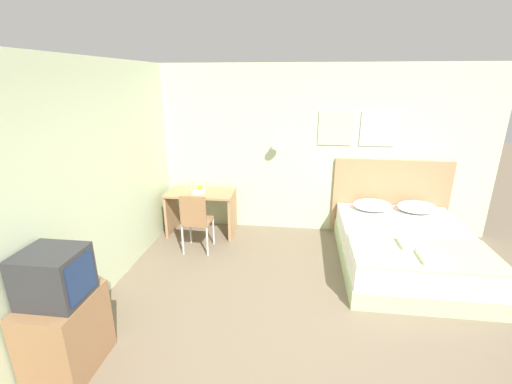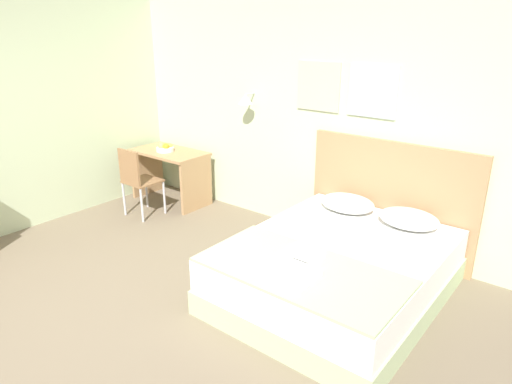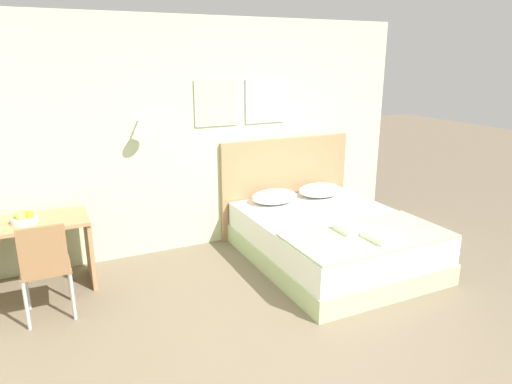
{
  "view_description": "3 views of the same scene",
  "coord_description": "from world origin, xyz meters",
  "px_view_note": "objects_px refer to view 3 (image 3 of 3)",
  "views": [
    {
      "loc": [
        -0.19,
        -2.56,
        2.43
      ],
      "look_at": [
        -0.71,
        1.48,
        1.07
      ],
      "focal_mm": 24.0,
      "sensor_mm": 36.0,
      "label": 1
    },
    {
      "loc": [
        2.96,
        -1.52,
        2.31
      ],
      "look_at": [
        0.22,
        1.89,
        0.72
      ],
      "focal_mm": 32.0,
      "sensor_mm": 36.0,
      "label": 2
    },
    {
      "loc": [
        -1.52,
        -2.16,
        2.21
      ],
      "look_at": [
        0.21,
        1.45,
        1.02
      ],
      "focal_mm": 32.0,
      "sensor_mm": 36.0,
      "label": 3
    }
  ],
  "objects_px": {
    "folded_towel_near_foot": "(352,228)",
    "desk_chair": "(45,264)",
    "throw_blanket": "(368,235)",
    "folded_towel_mid_bed": "(382,236)",
    "bed": "(332,240)",
    "pillow_left": "(274,197)",
    "desk": "(32,243)",
    "fruit_bowl": "(24,218)",
    "headboard": "(286,185)",
    "pillow_right": "(320,190)"
  },
  "relations": [
    {
      "from": "folded_towel_near_foot",
      "to": "desk_chair",
      "type": "height_order",
      "value": "desk_chair"
    },
    {
      "from": "throw_blanket",
      "to": "folded_towel_mid_bed",
      "type": "bearing_deg",
      "value": -72.94
    },
    {
      "from": "bed",
      "to": "folded_towel_near_foot",
      "type": "height_order",
      "value": "folded_towel_near_foot"
    },
    {
      "from": "folded_towel_mid_bed",
      "to": "desk_chair",
      "type": "relative_size",
      "value": 0.37
    },
    {
      "from": "pillow_left",
      "to": "desk",
      "type": "bearing_deg",
      "value": -178.36
    },
    {
      "from": "bed",
      "to": "throw_blanket",
      "type": "xyz_separation_m",
      "value": [
        0.0,
        -0.6,
        0.27
      ]
    },
    {
      "from": "bed",
      "to": "folded_towel_near_foot",
      "type": "relative_size",
      "value": 7.12
    },
    {
      "from": "desk",
      "to": "desk_chair",
      "type": "bearing_deg",
      "value": -81.2
    },
    {
      "from": "folded_towel_mid_bed",
      "to": "throw_blanket",
      "type": "bearing_deg",
      "value": 107.06
    },
    {
      "from": "folded_towel_near_foot",
      "to": "fruit_bowl",
      "type": "relative_size",
      "value": 1.24
    },
    {
      "from": "pillow_left",
      "to": "folded_towel_near_foot",
      "type": "xyz_separation_m",
      "value": [
        0.24,
        -1.22,
        -0.02
      ]
    },
    {
      "from": "folded_towel_near_foot",
      "to": "desk_chair",
      "type": "relative_size",
      "value": 0.32
    },
    {
      "from": "bed",
      "to": "headboard",
      "type": "relative_size",
      "value": 1.16
    },
    {
      "from": "desk_chair",
      "to": "headboard",
      "type": "bearing_deg",
      "value": 19.35
    },
    {
      "from": "folded_towel_near_foot",
      "to": "desk",
      "type": "relative_size",
      "value": 0.28
    },
    {
      "from": "bed",
      "to": "desk",
      "type": "distance_m",
      "value": 3.08
    },
    {
      "from": "desk",
      "to": "folded_towel_near_foot",
      "type": "bearing_deg",
      "value": -21.51
    },
    {
      "from": "bed",
      "to": "desk_chair",
      "type": "relative_size",
      "value": 2.31
    },
    {
      "from": "pillow_left",
      "to": "folded_towel_near_foot",
      "type": "height_order",
      "value": "pillow_left"
    },
    {
      "from": "folded_towel_near_foot",
      "to": "pillow_right",
      "type": "bearing_deg",
      "value": 71.38
    },
    {
      "from": "folded_towel_mid_bed",
      "to": "desk",
      "type": "bearing_deg",
      "value": 154.7
    },
    {
      "from": "bed",
      "to": "folded_towel_mid_bed",
      "type": "distance_m",
      "value": 0.81
    },
    {
      "from": "throw_blanket",
      "to": "desk_chair",
      "type": "xyz_separation_m",
      "value": [
        -2.89,
        0.65,
        0.0
      ]
    },
    {
      "from": "fruit_bowl",
      "to": "bed",
      "type": "bearing_deg",
      "value": -12.14
    },
    {
      "from": "pillow_left",
      "to": "folded_towel_mid_bed",
      "type": "relative_size",
      "value": 1.72
    },
    {
      "from": "pillow_left",
      "to": "folded_towel_near_foot",
      "type": "bearing_deg",
      "value": -78.91
    },
    {
      "from": "bed",
      "to": "throw_blanket",
      "type": "bearing_deg",
      "value": -90.0
    },
    {
      "from": "folded_towel_mid_bed",
      "to": "desk",
      "type": "distance_m",
      "value": 3.36
    },
    {
      "from": "pillow_right",
      "to": "bed",
      "type": "bearing_deg",
      "value": -113.06
    },
    {
      "from": "throw_blanket",
      "to": "pillow_right",
      "type": "bearing_deg",
      "value": 76.6
    },
    {
      "from": "pillow_right",
      "to": "fruit_bowl",
      "type": "distance_m",
      "value": 3.35
    },
    {
      "from": "folded_towel_mid_bed",
      "to": "desk_chair",
      "type": "height_order",
      "value": "desk_chair"
    },
    {
      "from": "bed",
      "to": "desk",
      "type": "xyz_separation_m",
      "value": [
        -2.99,
        0.69,
        0.24
      ]
    },
    {
      "from": "bed",
      "to": "pillow_left",
      "type": "height_order",
      "value": "pillow_left"
    },
    {
      "from": "bed",
      "to": "fruit_bowl",
      "type": "xyz_separation_m",
      "value": [
        -3.02,
        0.65,
        0.51
      ]
    },
    {
      "from": "headboard",
      "to": "pillow_right",
      "type": "xyz_separation_m",
      "value": [
        0.33,
        -0.3,
        -0.03
      ]
    },
    {
      "from": "desk",
      "to": "headboard",
      "type": "bearing_deg",
      "value": 7.2
    },
    {
      "from": "pillow_right",
      "to": "throw_blanket",
      "type": "height_order",
      "value": "pillow_right"
    },
    {
      "from": "pillow_right",
      "to": "desk_chair",
      "type": "xyz_separation_m",
      "value": [
        -3.22,
        -0.71,
        -0.06
      ]
    },
    {
      "from": "headboard",
      "to": "folded_towel_near_foot",
      "type": "distance_m",
      "value": 1.53
    },
    {
      "from": "pillow_right",
      "to": "fruit_bowl",
      "type": "relative_size",
      "value": 2.43
    },
    {
      "from": "bed",
      "to": "fruit_bowl",
      "type": "distance_m",
      "value": 3.13
    },
    {
      "from": "folded_towel_near_foot",
      "to": "folded_towel_mid_bed",
      "type": "relative_size",
      "value": 0.88
    },
    {
      "from": "bed",
      "to": "fruit_bowl",
      "type": "relative_size",
      "value": 8.82
    },
    {
      "from": "throw_blanket",
      "to": "folded_towel_mid_bed",
      "type": "xyz_separation_m",
      "value": [
        0.04,
        -0.14,
        0.04
      ]
    },
    {
      "from": "pillow_left",
      "to": "pillow_right",
      "type": "height_order",
      "value": "same"
    },
    {
      "from": "folded_towel_mid_bed",
      "to": "desk",
      "type": "xyz_separation_m",
      "value": [
        -3.03,
        1.43,
        -0.07
      ]
    },
    {
      "from": "pillow_right",
      "to": "folded_towel_mid_bed",
      "type": "bearing_deg",
      "value": -100.53
    },
    {
      "from": "pillow_right",
      "to": "fruit_bowl",
      "type": "bearing_deg",
      "value": -178.05
    },
    {
      "from": "bed",
      "to": "folded_towel_mid_bed",
      "type": "bearing_deg",
      "value": -86.59
    }
  ]
}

